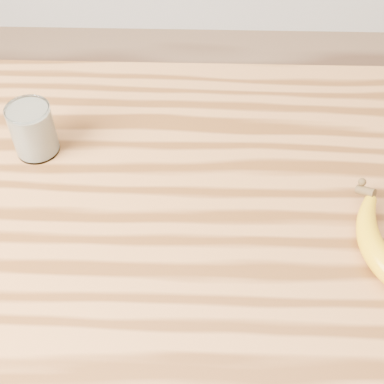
{
  "coord_description": "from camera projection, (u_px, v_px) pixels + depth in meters",
  "views": [
    {
      "loc": [
        -0.02,
        -0.53,
        1.54
      ],
      "look_at": [
        -0.03,
        0.02,
        0.93
      ],
      "focal_mm": 50.0,
      "sensor_mm": 36.0,
      "label": 1
    }
  ],
  "objects": [
    {
      "name": "table",
      "position": [
        210.0,
        261.0,
        0.93
      ],
      "size": [
        1.2,
        0.8,
        0.9
      ],
      "color": "#A06433",
      "rests_on": "ground"
    },
    {
      "name": "smoothie_glass",
      "position": [
        33.0,
        130.0,
        0.89
      ],
      "size": [
        0.07,
        0.07,
        0.09
      ],
      "color": "white",
      "rests_on": "table"
    },
    {
      "name": "banana",
      "position": [
        382.0,
        264.0,
        0.75
      ],
      "size": [
        0.23,
        0.33,
        0.04
      ],
      "primitive_type": null,
      "rotation": [
        0.0,
        0.0,
        0.43
      ],
      "color": "#D3990D",
      "rests_on": "table"
    }
  ]
}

